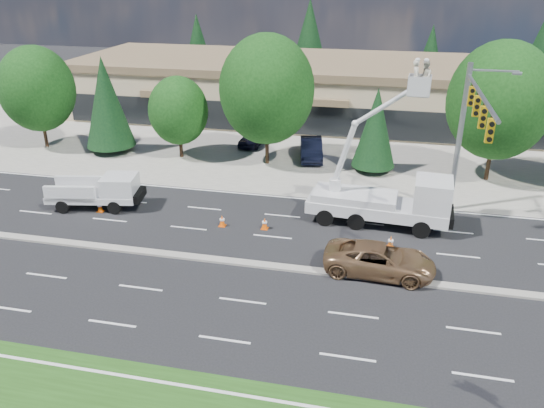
% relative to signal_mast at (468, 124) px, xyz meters
% --- Properties ---
extents(ground, '(140.00, 140.00, 0.00)m').
position_rel_signal_mast_xyz_m(ground, '(-10.03, -7.04, -6.06)').
color(ground, black).
rests_on(ground, ground).
extents(concrete_apron, '(140.00, 22.00, 0.01)m').
position_rel_signal_mast_xyz_m(concrete_apron, '(-10.03, 12.96, -6.05)').
color(concrete_apron, gray).
rests_on(concrete_apron, ground).
extents(road_median, '(120.00, 0.55, 0.12)m').
position_rel_signal_mast_xyz_m(road_median, '(-10.03, -7.04, -6.00)').
color(road_median, gray).
rests_on(road_median, ground).
extents(strip_mall, '(50.40, 15.40, 5.50)m').
position_rel_signal_mast_xyz_m(strip_mall, '(-10.03, 22.93, -3.23)').
color(strip_mall, tan).
rests_on(strip_mall, ground).
extents(tree_front_a, '(5.97, 5.97, 8.29)m').
position_rel_signal_mast_xyz_m(tree_front_a, '(-32.03, 7.96, -1.21)').
color(tree_front_a, '#332114').
rests_on(tree_front_a, ground).
extents(tree_front_b, '(3.88, 3.88, 7.65)m').
position_rel_signal_mast_xyz_m(tree_front_b, '(-26.03, 7.96, -1.95)').
color(tree_front_b, '#332114').
rests_on(tree_front_b, ground).
extents(tree_front_c, '(4.60, 4.60, 6.38)m').
position_rel_signal_mast_xyz_m(tree_front_c, '(-20.03, 7.96, -2.33)').
color(tree_front_c, '#332114').
rests_on(tree_front_c, ground).
extents(tree_front_d, '(6.98, 6.98, 9.69)m').
position_rel_signal_mast_xyz_m(tree_front_d, '(-13.03, 7.96, -0.39)').
color(tree_front_d, '#332114').
rests_on(tree_front_d, ground).
extents(tree_front_e, '(3.15, 3.15, 6.21)m').
position_rel_signal_mast_xyz_m(tree_front_e, '(-5.03, 7.96, -2.73)').
color(tree_front_e, '#332114').
rests_on(tree_front_e, ground).
extents(tree_front_f, '(6.96, 6.96, 9.65)m').
position_rel_signal_mast_xyz_m(tree_front_f, '(2.97, 7.96, -0.41)').
color(tree_front_f, '#332114').
rests_on(tree_front_f, ground).
extents(tree_back_a, '(4.36, 4.36, 8.59)m').
position_rel_signal_mast_xyz_m(tree_back_a, '(-28.03, 34.96, -1.45)').
color(tree_back_a, '#332114').
rests_on(tree_back_a, ground).
extents(tree_back_b, '(5.33, 5.33, 10.51)m').
position_rel_signal_mast_xyz_m(tree_back_b, '(-14.03, 34.96, -0.42)').
color(tree_back_b, '#332114').
rests_on(tree_back_b, ground).
extents(tree_back_c, '(4.01, 4.01, 7.91)m').
position_rel_signal_mast_xyz_m(tree_back_c, '(-0.03, 34.96, -1.81)').
color(tree_back_c, '#332114').
rests_on(tree_back_c, ground).
extents(signal_mast, '(2.76, 10.16, 9.00)m').
position_rel_signal_mast_xyz_m(signal_mast, '(0.00, 0.00, 0.00)').
color(signal_mast, gray).
rests_on(signal_mast, ground).
extents(utility_pickup, '(5.78, 2.99, 2.11)m').
position_rel_signal_mast_xyz_m(utility_pickup, '(-21.44, -2.23, -5.19)').
color(utility_pickup, silver).
rests_on(utility_pickup, ground).
extents(bucket_truck, '(8.21, 3.07, 9.62)m').
position_rel_signal_mast_xyz_m(bucket_truck, '(-3.81, -0.89, -4.04)').
color(bucket_truck, silver).
rests_on(bucket_truck, ground).
extents(traffic_cone_a, '(0.40, 0.40, 0.70)m').
position_rel_signal_mast_xyz_m(traffic_cone_a, '(-21.17, -2.86, -5.72)').
color(traffic_cone_a, '#E75207').
rests_on(traffic_cone_a, ground).
extents(traffic_cone_b, '(0.40, 0.40, 0.70)m').
position_rel_signal_mast_xyz_m(traffic_cone_b, '(-13.20, -3.15, -5.72)').
color(traffic_cone_b, '#E75207').
rests_on(traffic_cone_b, ground).
extents(traffic_cone_c, '(0.40, 0.40, 0.70)m').
position_rel_signal_mast_xyz_m(traffic_cone_c, '(-10.69, -2.96, -5.72)').
color(traffic_cone_c, '#E75207').
rests_on(traffic_cone_c, ground).
extents(traffic_cone_d, '(0.40, 0.40, 0.70)m').
position_rel_signal_mast_xyz_m(traffic_cone_d, '(-3.55, -3.69, -5.72)').
color(traffic_cone_d, '#E75207').
rests_on(traffic_cone_d, ground).
extents(minivan, '(5.55, 2.77, 1.51)m').
position_rel_signal_mast_xyz_m(minivan, '(-4.07, -6.44, -5.30)').
color(minivan, '#936C47').
rests_on(minivan, ground).
extents(parked_car_west, '(2.08, 4.31, 1.42)m').
position_rel_signal_mast_xyz_m(parked_car_west, '(-15.17, 12.22, -5.35)').
color(parked_car_west, black).
rests_on(parked_car_west, ground).
extents(parked_car_east, '(2.52, 5.00, 1.57)m').
position_rel_signal_mast_xyz_m(parked_car_east, '(-9.90, 9.82, -5.27)').
color(parked_car_east, black).
rests_on(parked_car_east, ground).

